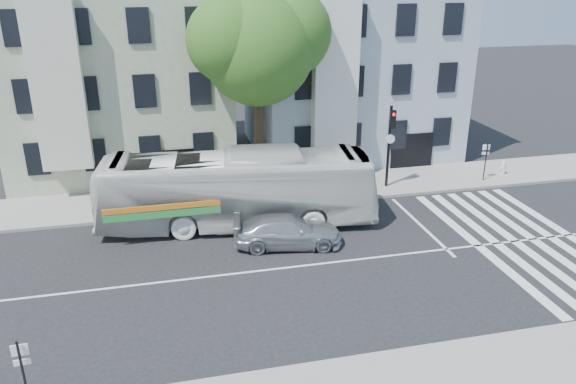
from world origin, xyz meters
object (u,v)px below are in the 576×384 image
object	(u,v)px
fire_hydrant	(503,167)
near_sign_pole	(23,368)
bus	(237,189)
traffic_signal	(390,137)
sedan	(288,231)

from	to	relation	value
fire_hydrant	near_sign_pole	distance (m)	26.84
bus	traffic_signal	distance (m)	9.02
bus	traffic_signal	world-z (taller)	traffic_signal
near_sign_pole	sedan	bearing A→B (deg)	41.51
fire_hydrant	sedan	bearing A→B (deg)	-158.17
bus	near_sign_pole	xyz separation A→B (m)	(-7.15, -10.90, -0.12)
near_sign_pole	fire_hydrant	bearing A→B (deg)	29.84
traffic_signal	fire_hydrant	size ratio (longest dim) A/B	5.76
sedan	fire_hydrant	size ratio (longest dim) A/B	5.84
near_sign_pole	bus	bearing A→B (deg)	55.34
bus	traffic_signal	bearing A→B (deg)	-65.84
bus	near_sign_pole	distance (m)	13.04
bus	fire_hydrant	world-z (taller)	bus
fire_hydrant	near_sign_pole	size ratio (longest dim) A/B	0.34
sedan	near_sign_pole	distance (m)	12.20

